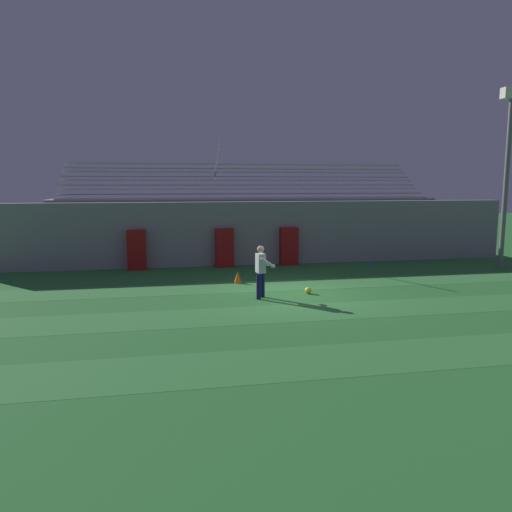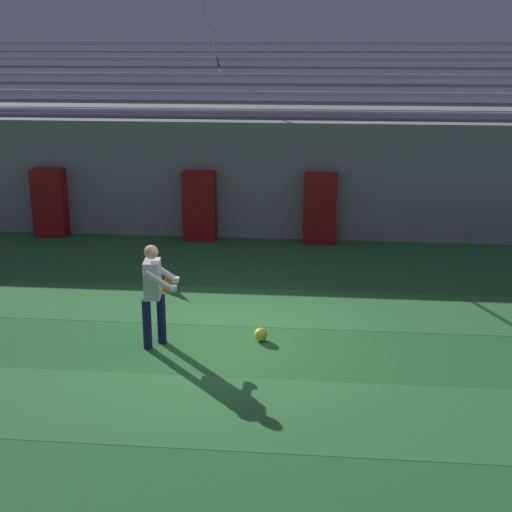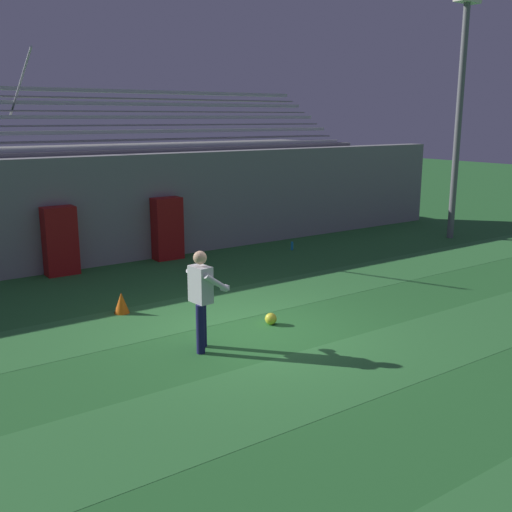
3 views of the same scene
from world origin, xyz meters
The scene contains 12 objects.
ground_plane centered at (0.00, 0.00, 0.00)m, with size 80.00×80.00×0.00m, color #2D7533.
turf_stripe_mid centered at (0.00, -2.20, 0.00)m, with size 28.00×1.90×0.01m, color #38843D.
turf_stripe_far centered at (0.00, 1.61, 0.00)m, with size 28.00×1.90×0.01m, color #38843D.
back_wall centered at (0.00, 6.50, 1.40)m, with size 24.00×0.60×2.80m, color gray.
padding_pillar_gate_left centered at (-1.44, 5.95, 0.83)m, with size 0.77×0.44×1.67m, color maroon.
padding_pillar_gate_right centered at (1.44, 5.95, 0.83)m, with size 0.77×0.44×1.67m, color maroon.
bleacher_stand centered at (0.00, 8.84, 1.50)m, with size 18.00×4.05×5.43m.
floodlight_pole centered at (10.15, 3.41, 4.77)m, with size 0.90×0.36×7.47m.
goalkeeper centered at (-1.09, -0.24, 0.95)m, with size 0.58×0.62×1.67m.
soccer_ball centered at (0.56, 0.09, 0.11)m, with size 0.22×0.22×0.22m, color yellow.
traffic_cone centered at (-1.44, 2.30, 0.21)m, with size 0.30×0.30×0.42m, color orange.
water_bottle centered at (4.88, 4.88, 0.12)m, with size 0.07×0.07×0.24m, color #1E8CD8.
Camera 3 is at (-5.73, -8.33, 3.74)m, focal length 42.00 mm.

